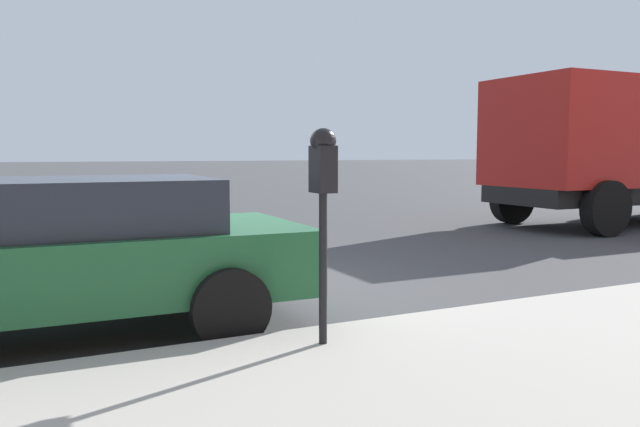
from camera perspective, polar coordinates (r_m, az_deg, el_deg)
ground_plane at (r=7.20m, az=-7.90°, el=-6.86°), size 220.00×220.00×0.00m
parking_meter at (r=4.52m, az=0.27°, el=3.11°), size 0.21×0.19×1.59m
car_green at (r=5.68m, az=-24.22°, el=-3.25°), size 2.11×4.56×1.33m
dump_truck at (r=15.17m, az=26.87°, el=5.07°), size 2.78×6.87×3.02m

